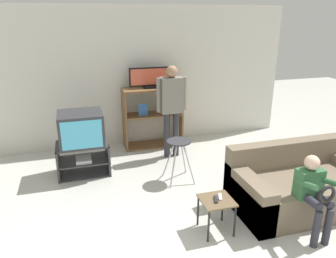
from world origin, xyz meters
TOP-DOWN VIEW (x-y plane):
  - wall_back at (0.00, 4.21)m, footprint 6.40×0.06m
  - tv_stand at (-0.92, 3.07)m, footprint 0.81×0.52m
  - television_main at (-0.92, 3.06)m, footprint 0.67×0.60m
  - media_shelf at (0.42, 3.92)m, footprint 1.11×0.42m
  - television_flat at (0.42, 3.94)m, footprint 0.82×0.20m
  - folding_stool at (0.46, 2.42)m, footprint 0.41×0.44m
  - snack_table at (0.49, 1.10)m, footprint 0.37×0.37m
  - remote_control_black at (0.47, 1.09)m, footprint 0.08×0.15m
  - remote_control_white at (0.55, 1.13)m, footprint 0.09×0.15m
  - couch at (1.78, 1.30)m, footprint 1.79×0.96m
  - person_standing_adult at (0.62, 3.33)m, footprint 0.53×0.20m
  - person_seated_child at (1.50, 0.75)m, footprint 0.33×0.43m

SIDE VIEW (x-z plane):
  - tv_stand at x=-0.92m, z-range 0.00..0.50m
  - couch at x=1.78m, z-range -0.12..0.68m
  - snack_table at x=0.49m, z-range 0.14..0.56m
  - remote_control_black at x=0.47m, z-range 0.42..0.44m
  - remote_control_white at x=0.55m, z-range 0.42..0.44m
  - folding_stool at x=0.46m, z-range 0.21..0.86m
  - person_seated_child at x=1.50m, z-range 0.10..1.06m
  - media_shelf at x=0.42m, z-range 0.01..1.15m
  - television_main at x=-0.92m, z-range 0.51..1.02m
  - person_standing_adult at x=0.62m, z-range 0.17..1.80m
  - wall_back at x=0.00m, z-range 0.00..2.60m
  - television_flat at x=0.42m, z-range 1.13..1.51m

